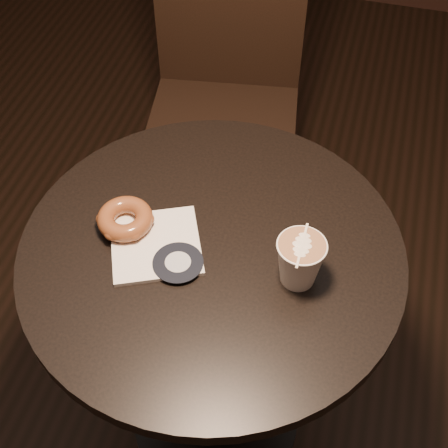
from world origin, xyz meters
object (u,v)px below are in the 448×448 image
object	(u,v)px
latte_cup	(300,262)
pastry_bag	(156,245)
chair	(226,71)
doughnut	(125,219)
cafe_table	(213,307)

from	to	relation	value
latte_cup	pastry_bag	bearing A→B (deg)	179.51
chair	doughnut	distance (m)	0.76
doughnut	latte_cup	world-z (taller)	latte_cup
cafe_table	pastry_bag	distance (m)	0.23
doughnut	cafe_table	bearing A→B (deg)	-0.93
cafe_table	doughnut	distance (m)	0.28
chair	latte_cup	distance (m)	0.86
pastry_bag	doughnut	bearing A→B (deg)	133.60
chair	doughnut	world-z (taller)	chair
cafe_table	latte_cup	xyz separation A→B (m)	(0.16, -0.03, 0.25)
doughnut	latte_cup	bearing A→B (deg)	-5.09
cafe_table	doughnut	bearing A→B (deg)	179.07
cafe_table	doughnut	xyz separation A→B (m)	(-0.16, 0.00, 0.22)
doughnut	latte_cup	xyz separation A→B (m)	(0.33, -0.03, 0.02)
doughnut	chair	bearing A→B (deg)	90.73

